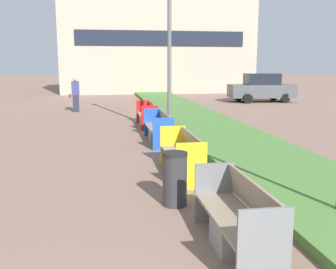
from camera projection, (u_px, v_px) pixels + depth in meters
planter_grass_strip at (218, 132)px, 13.84m from camera, size 2.80×120.00×0.18m
building_backdrop at (156, 45)px, 35.03m from camera, size 16.44×6.45×8.24m
bench_grey_frame at (237, 223)px, 5.17m from camera, size 0.65×1.98×0.94m
bench_yellow_frame at (183, 159)px, 8.71m from camera, size 0.65×2.15×0.94m
bench_blue_frame at (159, 130)px, 12.39m from camera, size 0.65×2.44×0.94m
bench_red_frame at (147, 117)px, 15.59m from camera, size 0.65×2.21×0.94m
litter_bin at (175, 179)px, 6.80m from camera, size 0.44×0.44×0.95m
street_lamp_post at (169, 7)px, 13.40m from camera, size 0.24×0.44×7.92m
pedestrian_walking at (75, 94)px, 20.24m from camera, size 0.53×0.24×1.82m
parked_car_distant at (262, 88)px, 25.71m from camera, size 4.33×2.10×1.86m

